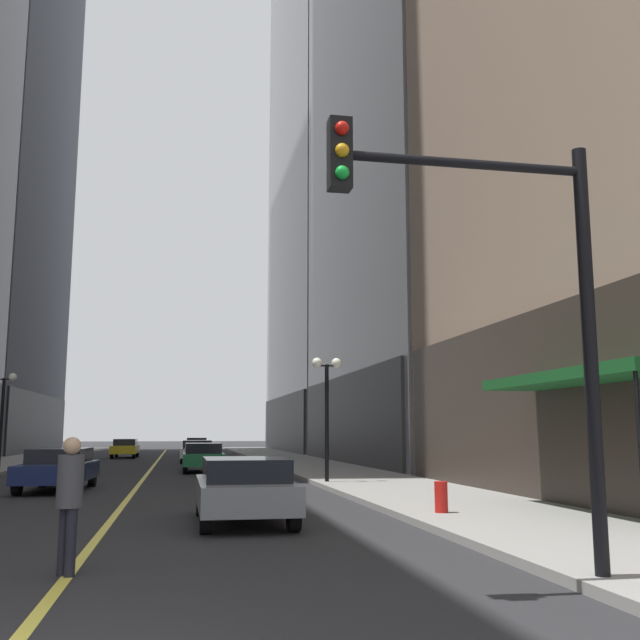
% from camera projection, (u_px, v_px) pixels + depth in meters
% --- Properties ---
extents(ground_plane, '(200.00, 200.00, 0.00)m').
position_uv_depth(ground_plane, '(153.00, 466.00, 39.18)').
color(ground_plane, '#262628').
extents(sidewalk_right, '(4.50, 78.00, 0.15)m').
position_uv_depth(sidewalk_right, '(304.00, 463.00, 40.71)').
color(sidewalk_right, gray).
rests_on(sidewalk_right, ground).
extents(lane_centre_stripe, '(0.16, 70.00, 0.01)m').
position_uv_depth(lane_centre_stripe, '(153.00, 466.00, 39.18)').
color(lane_centre_stripe, '#E5D64C').
rests_on(lane_centre_stripe, ground).
extents(building_right_far, '(14.44, 26.00, 77.12)m').
position_uv_depth(building_right_far, '(356.00, 62.00, 72.56)').
color(building_right_far, gray).
rests_on(building_right_far, ground).
extents(storefront_awning_right, '(1.60, 6.37, 3.12)m').
position_uv_depth(storefront_awning_right, '(578.00, 378.00, 15.44)').
color(storefront_awning_right, '#144C1E').
rests_on(storefront_awning_right, ground).
extents(car_grey, '(1.87, 4.23, 1.32)m').
position_uv_depth(car_grey, '(244.00, 488.00, 14.87)').
color(car_grey, slate).
rests_on(car_grey, ground).
extents(car_navy, '(2.04, 4.81, 1.32)m').
position_uv_depth(car_navy, '(59.00, 467.00, 23.05)').
color(car_navy, '#141E4C').
rests_on(car_navy, ground).
extents(car_green, '(1.84, 4.33, 1.32)m').
position_uv_depth(car_green, '(203.00, 456.00, 33.53)').
color(car_green, '#196038').
rests_on(car_green, ground).
extents(car_white, '(2.09, 4.79, 1.32)m').
position_uv_depth(car_white, '(198.00, 450.00, 43.75)').
color(car_white, silver).
rests_on(car_white, ground).
extents(car_yellow, '(1.74, 4.78, 1.32)m').
position_uv_depth(car_yellow, '(125.00, 447.00, 51.52)').
color(car_yellow, yellow).
rests_on(car_yellow, ground).
extents(car_red, '(1.85, 4.19, 1.32)m').
position_uv_depth(car_red, '(196.00, 445.00, 61.05)').
color(car_red, '#B21919').
rests_on(car_red, ground).
extents(pedestrian_with_orange_bag, '(0.48, 0.48, 1.79)m').
position_uv_depth(pedestrian_with_orange_bag, '(70.00, 494.00, 9.56)').
color(pedestrian_with_orange_bag, black).
rests_on(pedestrian_with_orange_bag, ground).
extents(traffic_light_near_right, '(3.43, 0.35, 5.65)m').
position_uv_depth(traffic_light_near_right, '(509.00, 278.00, 9.00)').
color(traffic_light_near_right, black).
rests_on(traffic_light_near_right, ground).
extents(street_lamp_left_far, '(1.06, 0.36, 4.43)m').
position_uv_depth(street_lamp_left_far, '(3.00, 399.00, 32.13)').
color(street_lamp_left_far, black).
rests_on(street_lamp_left_far, ground).
extents(street_lamp_right_mid, '(1.06, 0.36, 4.43)m').
position_uv_depth(street_lamp_right_mid, '(327.00, 391.00, 25.43)').
color(street_lamp_right_mid, black).
rests_on(street_lamp_right_mid, ground).
extents(fire_hydrant_right, '(0.28, 0.28, 0.80)m').
position_uv_depth(fire_hydrant_right, '(441.00, 501.00, 15.45)').
color(fire_hydrant_right, red).
rests_on(fire_hydrant_right, ground).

